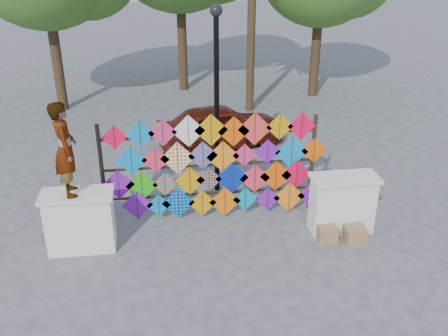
{
  "coord_description": "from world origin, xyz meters",
  "views": [
    {
      "loc": [
        -0.99,
        -8.99,
        5.82
      ],
      "look_at": [
        0.29,
        0.6,
        1.25
      ],
      "focal_mm": 40.0,
      "sensor_mm": 36.0,
      "label": 1
    }
  ],
  "objects_px": {
    "vendor_woman": "(65,149)",
    "lamppost": "(217,85)",
    "sedan": "(221,126)",
    "kite_rack": "(215,167)"
  },
  "relations": [
    {
      "from": "sedan",
      "to": "lamppost",
      "type": "distance_m",
      "value": 3.49
    },
    {
      "from": "vendor_woman",
      "to": "sedan",
      "type": "xyz_separation_m",
      "value": [
        3.54,
        4.99,
        -1.56
      ]
    },
    {
      "from": "vendor_woman",
      "to": "lamppost",
      "type": "distance_m",
      "value": 3.82
    },
    {
      "from": "sedan",
      "to": "lamppost",
      "type": "height_order",
      "value": "lamppost"
    },
    {
      "from": "sedan",
      "to": "vendor_woman",
      "type": "bearing_deg",
      "value": 130.76
    },
    {
      "from": "vendor_woman",
      "to": "lamppost",
      "type": "bearing_deg",
      "value": -66.76
    },
    {
      "from": "kite_rack",
      "to": "lamppost",
      "type": "xyz_separation_m",
      "value": [
        0.19,
        1.28,
        1.47
      ]
    },
    {
      "from": "vendor_woman",
      "to": "lamppost",
      "type": "xyz_separation_m",
      "value": [
        3.09,
        2.2,
        0.49
      ]
    },
    {
      "from": "lamppost",
      "to": "kite_rack",
      "type": "bearing_deg",
      "value": -98.47
    },
    {
      "from": "sedan",
      "to": "lamppost",
      "type": "xyz_separation_m",
      "value": [
        -0.45,
        -2.79,
        2.05
      ]
    }
  ]
}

